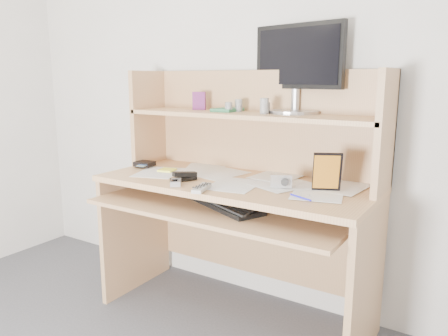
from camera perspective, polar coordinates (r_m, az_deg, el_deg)
The scene contains 19 objects.
back_wall at distance 2.42m, azimuth 5.33°, elevation 11.43°, with size 3.60×0.04×2.50m, color silver.
desk at distance 2.28m, azimuth 2.33°, elevation -2.64°, with size 1.40×0.70×1.30m.
paper_clutter at distance 2.20m, azimuth 1.30°, elevation -1.60°, with size 1.32×0.54×0.01m, color white.
keyboard at distance 2.10m, azimuth 0.25°, elevation -4.72°, with size 0.46×0.32×0.03m.
tv_remote at distance 2.01m, azimuth -2.93°, elevation -2.61°, with size 0.04×0.16×0.02m, color #A8A9A3.
flip_phone at distance 2.12m, azimuth -6.31°, elevation -1.80°, with size 0.05×0.09×0.02m, color silver.
stapler at distance 2.19m, azimuth -5.31°, elevation -1.04°, with size 0.04×0.14×0.04m, color black.
wallet at distance 2.58m, azimuth -10.34°, elevation 0.56°, with size 0.10×0.09×0.03m, color black.
sticky_note_pad at distance 2.45m, azimuth -7.44°, elevation -0.28°, with size 0.08×0.08×0.01m, color #FCEE42.
digital_camera at distance 2.06m, azimuth 7.48°, elevation -1.65°, with size 0.10×0.04×0.06m, color #ABABAD.
game_case at distance 2.01m, azimuth 13.31°, elevation -0.48°, with size 0.13×0.01×0.18m, color black.
blue_pen at distance 1.89m, azimuth 9.97°, elevation -3.79°, with size 0.01×0.01×0.12m, color #1D1BD0.
card_box at distance 2.50m, azimuth -3.27°, elevation 8.75°, with size 0.07×0.02×0.10m, color maroon.
shelf_book at distance 2.39m, azimuth 0.44°, elevation 7.62°, with size 0.12×0.17×0.02m, color #378951.
chip_stack_a at distance 2.32m, azimuth 0.61°, elevation 7.94°, with size 0.04×0.04×0.05m, color black.
chip_stack_b at distance 2.36m, azimuth 1.93°, elevation 8.17°, with size 0.04×0.04×0.07m, color white.
chip_stack_c at distance 2.25m, azimuth 5.48°, elevation 7.82°, with size 0.04×0.04×0.06m, color black.
chip_stack_d at distance 2.22m, azimuth 5.29°, elevation 8.06°, with size 0.05×0.05×0.08m, color silver.
monitor at distance 2.29m, azimuth 9.58°, elevation 13.01°, with size 0.51×0.26×0.44m.
Camera 1 is at (1.10, -0.36, 1.26)m, focal length 35.00 mm.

